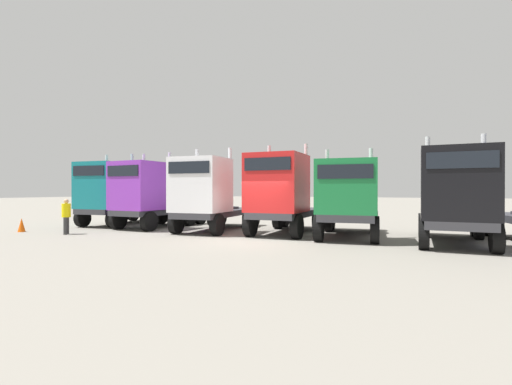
{
  "coord_description": "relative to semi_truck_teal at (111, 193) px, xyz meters",
  "views": [
    {
      "loc": [
        6.68,
        -13.78,
        2.11
      ],
      "look_at": [
        -1.56,
        3.46,
        2.0
      ],
      "focal_mm": 25.98,
      "sensor_mm": 36.0,
      "label": 1
    }
  ],
  "objects": [
    {
      "name": "ground",
      "position": [
        10.56,
        -2.28,
        -1.93
      ],
      "size": [
        200.0,
        200.0,
        0.0
      ],
      "primitive_type": "plane",
      "color": "gray"
    },
    {
      "name": "semi_truck_teal",
      "position": [
        0.0,
        0.0,
        0.0
      ],
      "size": [
        3.18,
        6.04,
        4.31
      ],
      "rotation": [
        0.0,
        0.0,
        -1.45
      ],
      "color": "#333338",
      "rests_on": "ground"
    },
    {
      "name": "semi_truck_black",
      "position": [
        18.03,
        -0.47,
        -0.07
      ],
      "size": [
        2.75,
        6.32,
        4.23
      ],
      "rotation": [
        0.0,
        0.0,
        -1.54
      ],
      "color": "#333338",
      "rests_on": "ground"
    },
    {
      "name": "semi_truck_purple",
      "position": [
        3.02,
        -0.26,
        -0.04
      ],
      "size": [
        2.66,
        5.79,
        4.23
      ],
      "rotation": [
        0.0,
        0.0,
        -1.59
      ],
      "color": "#333338",
      "rests_on": "ground"
    },
    {
      "name": "visitor_in_hivis",
      "position": [
        1.41,
        -4.02,
        -0.95
      ],
      "size": [
        0.56,
        0.56,
        1.7
      ],
      "rotation": [
        0.0,
        0.0,
        3.73
      ],
      "color": "#363636",
      "rests_on": "ground"
    },
    {
      "name": "semi_truck_red",
      "position": [
        10.8,
        0.22,
        0.06
      ],
      "size": [
        2.83,
        6.29,
        4.36
      ],
      "rotation": [
        0.0,
        0.0,
        -1.52
      ],
      "color": "#333338",
      "rests_on": "ground"
    },
    {
      "name": "semi_truck_green",
      "position": [
        13.93,
        0.12,
        -0.18
      ],
      "size": [
        3.38,
        6.51,
        3.96
      ],
      "rotation": [
        0.0,
        0.0,
        -1.43
      ],
      "color": "#333338",
      "rests_on": "ground"
    },
    {
      "name": "traffic_cone_near",
      "position": [
        -1.59,
        -4.27,
        -1.58
      ],
      "size": [
        0.36,
        0.36,
        0.7
      ],
      "primitive_type": "cone",
      "color": "#F2590C",
      "rests_on": "ground"
    },
    {
      "name": "semi_truck_white",
      "position": [
        7.01,
        -0.33,
        -0.03
      ],
      "size": [
        3.16,
        6.56,
        4.28
      ],
      "rotation": [
        0.0,
        0.0,
        -1.47
      ],
      "color": "#333338",
      "rests_on": "ground"
    }
  ]
}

